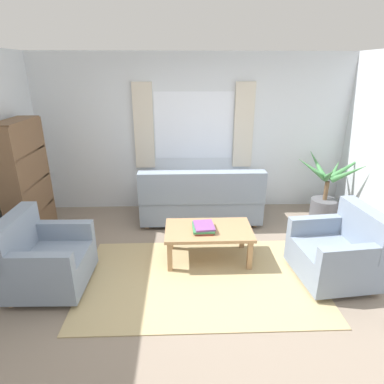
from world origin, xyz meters
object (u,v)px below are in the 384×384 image
(armchair_left, at_px, (44,259))
(potted_plant, at_px, (326,192))
(couch, at_px, (201,200))
(bookshelf, at_px, (30,186))
(armchair_right, at_px, (339,252))
(coffee_table, at_px, (208,233))
(book_stack_on_table, at_px, (204,227))

(armchair_left, relative_size, potted_plant, 0.76)
(couch, xyz_separation_m, bookshelf, (-2.43, -0.44, 0.43))
(couch, bearing_deg, armchair_left, 41.39)
(armchair_right, distance_m, bookshelf, 4.13)
(coffee_table, height_order, book_stack_on_table, book_stack_on_table)
(armchair_left, relative_size, book_stack_on_table, 2.74)
(armchair_right, distance_m, coffee_table, 1.55)
(armchair_right, bearing_deg, potted_plant, 155.40)
(book_stack_on_table, relative_size, potted_plant, 0.28)
(book_stack_on_table, bearing_deg, couch, 88.22)
(potted_plant, bearing_deg, armchair_left, -156.13)
(coffee_table, distance_m, book_stack_on_table, 0.12)
(armchair_right, height_order, book_stack_on_table, armchair_right)
(book_stack_on_table, xyz_separation_m, potted_plant, (2.12, 1.27, -0.05))
(book_stack_on_table, relative_size, bookshelf, 0.19)
(armchair_right, height_order, potted_plant, potted_plant)
(couch, bearing_deg, bookshelf, 10.17)
(coffee_table, height_order, bookshelf, bookshelf)
(armchair_left, xyz_separation_m, bookshelf, (-0.58, 1.19, 0.44))
(couch, xyz_separation_m, armchair_left, (-1.85, -1.63, -0.01))
(coffee_table, xyz_separation_m, bookshelf, (-2.46, 0.69, 0.41))
(coffee_table, bearing_deg, armchair_left, -165.02)
(armchair_left, bearing_deg, couch, -47.35)
(couch, relative_size, coffee_table, 1.73)
(coffee_table, relative_size, bookshelf, 0.64)
(armchair_left, distance_m, armchair_right, 3.36)
(armchair_right, bearing_deg, armchair_left, -95.13)
(bookshelf, bearing_deg, coffee_table, 74.34)
(potted_plant, height_order, bookshelf, bookshelf)
(book_stack_on_table, distance_m, bookshelf, 2.52)
(armchair_left, relative_size, coffee_table, 0.80)
(book_stack_on_table, bearing_deg, coffee_table, 26.92)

